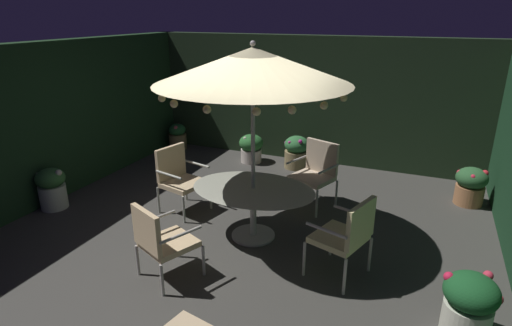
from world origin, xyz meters
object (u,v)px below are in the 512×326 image
object	(u,v)px
patio_umbrella	(253,66)
patio_chair_east	(316,170)
patio_chair_north	(161,239)
potted_plant_back_right	(296,152)
potted_plant_front_corner	(251,147)
potted_plant_back_left	(178,136)
potted_plant_left_far	(52,187)
patio_chair_southeast	(179,175)
potted_plant_left_near	(469,305)
patio_chair_northeast	(347,233)
patio_dining_table	(253,197)
potted_plant_right_near	(471,185)

from	to	relation	value
patio_umbrella	patio_chair_east	distance (m)	2.30
patio_chair_north	potted_plant_back_right	distance (m)	4.26
patio_chair_east	potted_plant_front_corner	world-z (taller)	patio_chair_east
potted_plant_back_left	potted_plant_left_far	world-z (taller)	potted_plant_left_far
patio_umbrella	potted_plant_front_corner	world-z (taller)	patio_umbrella
patio_chair_southeast	potted_plant_back_right	bearing A→B (deg)	66.18
potted_plant_left_near	patio_chair_north	bearing A→B (deg)	-173.90
patio_chair_southeast	potted_plant_left_near	distance (m)	4.31
patio_chair_north	patio_chair_northeast	bearing A→B (deg)	23.99
patio_dining_table	potted_plant_right_near	distance (m)	3.73
patio_dining_table	patio_chair_northeast	xyz separation A→B (m)	(1.39, -0.46, -0.01)
potted_plant_front_corner	potted_plant_left_far	xyz separation A→B (m)	(-2.06, -3.28, 0.04)
patio_chair_east	patio_chair_southeast	xyz separation A→B (m)	(-1.94, -1.03, -0.02)
patio_dining_table	potted_plant_back_left	world-z (taller)	patio_dining_table
patio_chair_north	potted_plant_back_right	bearing A→B (deg)	86.03
patio_umbrella	potted_plant_left_far	world-z (taller)	patio_umbrella
potted_plant_right_near	potted_plant_back_left	xyz separation A→B (m)	(-6.09, 0.68, -0.04)
potted_plant_back_left	patio_chair_northeast	bearing A→B (deg)	-37.27
potted_plant_front_corner	potted_plant_left_near	distance (m)	5.51
patio_dining_table	patio_chair_north	bearing A→B (deg)	-113.71
patio_chair_east	potted_plant_back_right	world-z (taller)	patio_chair_east
patio_chair_northeast	potted_plant_right_near	world-z (taller)	patio_chair_northeast
patio_chair_east	potted_plant_left_far	bearing A→B (deg)	-155.15
potted_plant_right_near	potted_plant_front_corner	xyz separation A→B (m)	(-4.14, 0.50, -0.02)
potted_plant_back_left	potted_plant_right_near	bearing A→B (deg)	-6.37
patio_umbrella	patio_chair_southeast	distance (m)	2.31
patio_umbrella	potted_plant_left_far	bearing A→B (deg)	-172.92
patio_chair_southeast	potted_plant_right_near	world-z (taller)	patio_chair_southeast
patio_dining_table	potted_plant_left_near	xyz separation A→B (m)	(2.67, -0.99, -0.23)
patio_chair_east	patio_chair_northeast	bearing A→B (deg)	-64.56
patio_chair_southeast	potted_plant_back_left	size ratio (longest dim) A/B	1.76
potted_plant_back_right	potted_plant_front_corner	world-z (taller)	potted_plant_back_right
potted_plant_left_near	potted_plant_front_corner	bearing A→B (deg)	135.69
patio_chair_east	potted_plant_left_near	bearing A→B (deg)	-47.63
patio_umbrella	patio_chair_east	world-z (taller)	patio_umbrella
patio_chair_northeast	patio_chair_east	xyz separation A→B (m)	(-0.87, 1.83, 0.01)
potted_plant_back_right	patio_chair_north	bearing A→B (deg)	-93.97
patio_umbrella	patio_chair_northeast	size ratio (longest dim) A/B	2.63
patio_chair_northeast	patio_chair_southeast	xyz separation A→B (m)	(-2.81, 0.80, -0.01)
potted_plant_front_corner	patio_chair_southeast	bearing A→B (deg)	-93.35
patio_dining_table	potted_plant_back_left	xyz separation A→B (m)	(-3.22, 3.05, -0.31)
patio_chair_southeast	potted_plant_back_right	distance (m)	2.81
patio_chair_southeast	potted_plant_back_right	xyz separation A→B (m)	(1.13, 2.56, -0.25)
patio_dining_table	potted_plant_left_near	bearing A→B (deg)	-20.35
potted_plant_left_far	potted_plant_left_near	world-z (taller)	potted_plant_left_near
potted_plant_right_near	potted_plant_back_left	distance (m)	6.12
patio_dining_table	patio_chair_north	world-z (taller)	patio_chair_north
patio_chair_northeast	potted_plant_left_far	distance (m)	4.73
potted_plant_left_near	patio_dining_table	bearing A→B (deg)	159.65
patio_chair_north	potted_plant_right_near	bearing A→B (deg)	47.02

